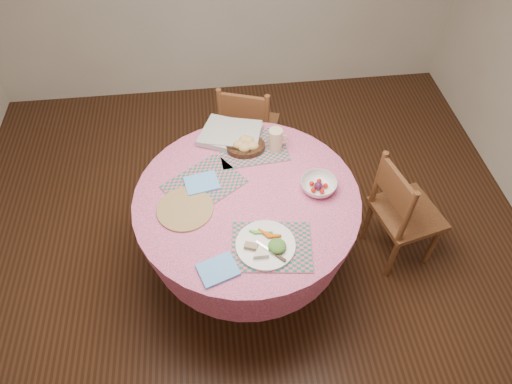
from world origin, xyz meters
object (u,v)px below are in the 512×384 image
(chair_back, at_px, (248,128))
(latte_mug, at_px, (276,140))
(bread_bowl, at_px, (246,145))
(wicker_trivet, at_px, (185,209))
(dining_table, at_px, (247,218))
(chair_right, at_px, (402,211))
(dinner_plate, at_px, (267,245))
(fruit_bowl, at_px, (318,185))

(chair_back, distance_m, latte_mug, 0.68)
(bread_bowl, bearing_deg, wicker_trivet, -131.29)
(dining_table, xyz_separation_m, wicker_trivet, (-0.33, -0.05, 0.20))
(chair_right, distance_m, wicker_trivet, 1.34)
(dinner_plate, distance_m, fruit_bowl, 0.48)
(bread_bowl, bearing_deg, fruit_bowl, -44.30)
(latte_mug, distance_m, fruit_bowl, 0.39)
(chair_back, bearing_deg, dining_table, 102.64)
(dining_table, bearing_deg, chair_right, 1.87)
(fruit_bowl, bearing_deg, bread_bowl, 135.70)
(chair_back, relative_size, bread_bowl, 3.68)
(wicker_trivet, distance_m, latte_mug, 0.68)
(bread_bowl, bearing_deg, dinner_plate, -87.18)
(latte_mug, xyz_separation_m, fruit_bowl, (0.19, -0.34, -0.05))
(chair_right, distance_m, latte_mug, 0.90)
(dinner_plate, bearing_deg, chair_right, 22.45)
(dinner_plate, height_order, bread_bowl, bread_bowl)
(chair_right, distance_m, dinner_plate, 1.02)
(latte_mug, bearing_deg, dining_table, -120.86)
(dinner_plate, bearing_deg, chair_back, 88.74)
(chair_right, bearing_deg, dining_table, 78.43)
(dining_table, height_order, chair_back, chair_back)
(chair_back, xyz_separation_m, dinner_plate, (-0.03, -1.24, 0.33))
(chair_back, distance_m, fruit_bowl, 1.00)
(chair_back, xyz_separation_m, fruit_bowl, (0.30, -0.89, 0.34))
(dining_table, relative_size, latte_mug, 8.79)
(dining_table, distance_m, bread_bowl, 0.43)
(dinner_plate, height_order, latte_mug, latte_mug)
(wicker_trivet, xyz_separation_m, bread_bowl, (0.36, 0.42, 0.03))
(bread_bowl, bearing_deg, latte_mug, -4.73)
(chair_right, xyz_separation_m, fruit_bowl, (-0.57, -0.02, 0.34))
(dinner_plate, relative_size, latte_mug, 2.11)
(dinner_plate, xyz_separation_m, fruit_bowl, (0.33, 0.35, 0.01))
(bread_bowl, bearing_deg, chair_right, -19.55)
(chair_right, xyz_separation_m, latte_mug, (-0.75, 0.32, 0.39))
(latte_mug, bearing_deg, bread_bowl, 175.27)
(chair_right, height_order, wicker_trivet, chair_right)
(dinner_plate, relative_size, fruit_bowl, 1.21)
(wicker_trivet, distance_m, bread_bowl, 0.55)
(fruit_bowl, bearing_deg, chair_back, 108.70)
(dining_table, height_order, latte_mug, latte_mug)
(bread_bowl, distance_m, latte_mug, 0.18)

